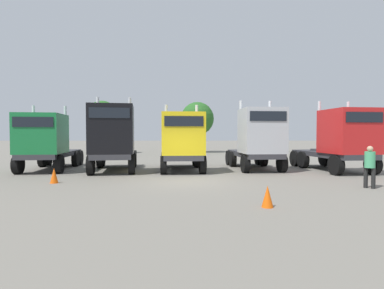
{
  "coord_description": "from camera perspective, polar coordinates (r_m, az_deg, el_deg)",
  "views": [
    {
      "loc": [
        0.08,
        -14.16,
        2.21
      ],
      "look_at": [
        0.45,
        4.9,
        1.59
      ],
      "focal_mm": 28.09,
      "sensor_mm": 36.0,
      "label": 1
    }
  ],
  "objects": [
    {
      "name": "visitor_with_camera",
      "position": [
        14.41,
        30.68,
        -3.16
      ],
      "size": [
        0.57,
        0.57,
        1.75
      ],
      "rotation": [
        0.0,
        0.0,
        3.92
      ],
      "color": "black",
      "rests_on": "ground"
    },
    {
      "name": "semi_truck_yellow",
      "position": [
        17.89,
        -1.88,
        0.62
      ],
      "size": [
        2.91,
        5.81,
        4.07
      ],
      "rotation": [
        0.0,
        0.0,
        -1.5
      ],
      "color": "#333338",
      "rests_on": "ground"
    },
    {
      "name": "oak_far_centre",
      "position": [
        37.45,
        1.03,
        4.92
      ],
      "size": [
        4.11,
        4.11,
        6.29
      ],
      "color": "#4C3823",
      "rests_on": "ground"
    },
    {
      "name": "traffic_cone_near",
      "position": [
        15.16,
        -24.72,
        -5.38
      ],
      "size": [
        0.36,
        0.36,
        0.7
      ],
      "primitive_type": "cone",
      "color": "#F2590C",
      "rests_on": "ground"
    },
    {
      "name": "semi_truck_silver",
      "position": [
        18.97,
        12.53,
        1.06
      ],
      "size": [
        2.92,
        5.87,
        4.38
      ],
      "rotation": [
        0.0,
        0.0,
        -1.5
      ],
      "color": "#333338",
      "rests_on": "ground"
    },
    {
      "name": "ground",
      "position": [
        14.34,
        -1.41,
        -7.02
      ],
      "size": [
        200.0,
        200.0,
        0.0
      ],
      "primitive_type": "plane",
      "color": "slate"
    },
    {
      "name": "semi_truck_red",
      "position": [
        19.69,
        26.57,
        0.87
      ],
      "size": [
        3.17,
        6.25,
        4.26
      ],
      "rotation": [
        0.0,
        0.0,
        -1.46
      ],
      "color": "#333338",
      "rests_on": "ground"
    },
    {
      "name": "traffic_cone_mid",
      "position": [
        9.55,
        14.14,
        -9.55
      ],
      "size": [
        0.36,
        0.36,
        0.66
      ],
      "primitive_type": "cone",
      "color": "#F2590C",
      "rests_on": "ground"
    },
    {
      "name": "oak_far_left",
      "position": [
        36.77,
        -16.68,
        5.17
      ],
      "size": [
        3.57,
        3.57,
        6.2
      ],
      "color": "#4C3823",
      "rests_on": "ground"
    },
    {
      "name": "semi_truck_black",
      "position": [
        18.21,
        -14.77,
        1.24
      ],
      "size": [
        3.34,
        6.2,
        4.5
      ],
      "rotation": [
        0.0,
        0.0,
        -1.43
      ],
      "color": "#333338",
      "rests_on": "ground"
    },
    {
      "name": "semi_truck_green",
      "position": [
        20.23,
        -26.01,
        0.55
      ],
      "size": [
        3.22,
        6.43,
        4.03
      ],
      "rotation": [
        0.0,
        0.0,
        -1.46
      ],
      "color": "#333338",
      "rests_on": "ground"
    },
    {
      "name": "oak_far_right",
      "position": [
        39.51,
        13.69,
        3.94
      ],
      "size": [
        3.26,
        3.26,
        5.34
      ],
      "color": "#4C3823",
      "rests_on": "ground"
    }
  ]
}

